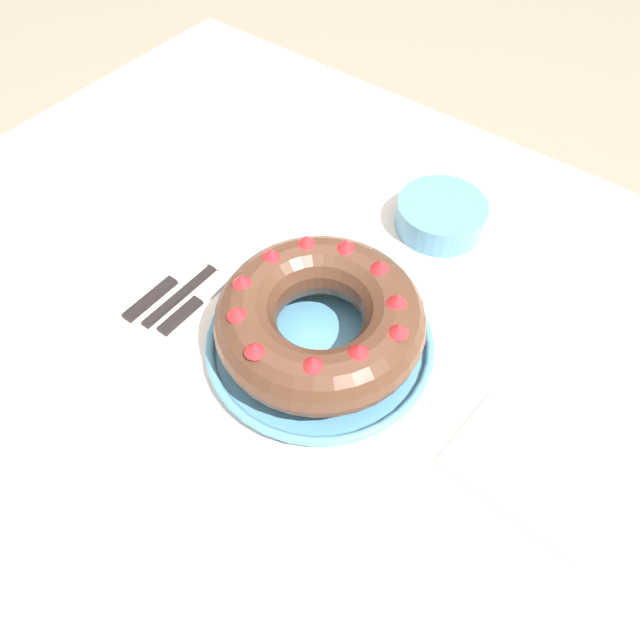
{
  "coord_description": "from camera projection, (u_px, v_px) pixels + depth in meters",
  "views": [
    {
      "loc": [
        0.26,
        -0.34,
        1.4
      ],
      "look_at": [
        -0.03,
        0.03,
        0.79
      ],
      "focal_mm": 35.0,
      "sensor_mm": 36.0,
      "label": 1
    }
  ],
  "objects": [
    {
      "name": "ground_plane",
      "position": [
        323.0,
        555.0,
        1.37
      ],
      "size": [
        8.0,
        8.0,
        0.0
      ],
      "primitive_type": "plane",
      "color": "gray"
    },
    {
      "name": "dining_table",
      "position": [
        324.0,
        403.0,
        0.85
      ],
      "size": [
        1.5,
        1.15,
        0.73
      ],
      "color": "beige",
      "rests_on": "ground_plane"
    },
    {
      "name": "serving_dish",
      "position": [
        320.0,
        344.0,
        0.8
      ],
      "size": [
        0.29,
        0.29,
        0.02
      ],
      "color": "#518EB2",
      "rests_on": "dining_table"
    },
    {
      "name": "bundt_cake",
      "position": [
        320.0,
        320.0,
        0.76
      ],
      "size": [
        0.26,
        0.26,
        0.09
      ],
      "color": "#4C2D1E",
      "rests_on": "serving_dish"
    },
    {
      "name": "fork",
      "position": [
        200.0,
        278.0,
        0.88
      ],
      "size": [
        0.02,
        0.18,
        0.01
      ],
      "rotation": [
        0.0,
        0.0,
        0.0
      ],
      "color": "black",
      "rests_on": "dining_table"
    },
    {
      "name": "serving_knife",
      "position": [
        172.0,
        281.0,
        0.88
      ],
      "size": [
        0.02,
        0.2,
        0.01
      ],
      "rotation": [
        0.0,
        0.0,
        -0.05
      ],
      "color": "black",
      "rests_on": "dining_table"
    },
    {
      "name": "cake_knife",
      "position": [
        197.0,
        301.0,
        0.86
      ],
      "size": [
        0.02,
        0.16,
        0.01
      ],
      "rotation": [
        0.0,
        0.0,
        -0.1
      ],
      "color": "black",
      "rests_on": "dining_table"
    },
    {
      "name": "side_bowl",
      "position": [
        441.0,
        215.0,
        0.93
      ],
      "size": [
        0.13,
        0.13,
        0.05
      ],
      "primitive_type": "cylinder",
      "color": "#518EB2",
      "rests_on": "dining_table"
    },
    {
      "name": "napkin",
      "position": [
        528.0,
        471.0,
        0.71
      ],
      "size": [
        0.18,
        0.13,
        0.0
      ],
      "primitive_type": "cube",
      "rotation": [
        0.0,
        0.0,
        -0.06
      ],
      "color": "#B2D1B7",
      "rests_on": "dining_table"
    }
  ]
}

